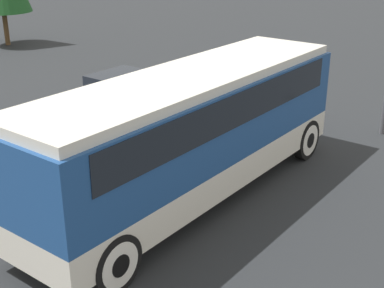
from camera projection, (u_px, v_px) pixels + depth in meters
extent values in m
plane|color=#26282B|center=(192.00, 197.00, 13.76)|extent=(120.00, 120.00, 0.00)
cube|color=silver|center=(192.00, 165.00, 13.43)|extent=(10.07, 2.54, 0.76)
cube|color=navy|center=(192.00, 118.00, 12.95)|extent=(10.07, 2.54, 1.78)
cube|color=black|center=(192.00, 100.00, 12.79)|extent=(8.86, 2.58, 0.80)
cube|color=silver|center=(192.00, 77.00, 12.58)|extent=(9.87, 2.34, 0.22)
cube|color=navy|center=(287.00, 84.00, 16.64)|extent=(0.36, 2.44, 2.04)
cylinder|color=black|center=(306.00, 139.00, 15.89)|extent=(1.20, 0.28, 1.20)
cylinder|color=silver|center=(306.00, 139.00, 15.89)|extent=(0.93, 0.30, 0.93)
cylinder|color=black|center=(306.00, 139.00, 15.89)|extent=(0.46, 0.32, 0.46)
cylinder|color=black|center=(240.00, 123.00, 17.19)|extent=(1.20, 0.28, 1.20)
cylinder|color=silver|center=(240.00, 123.00, 17.19)|extent=(0.93, 0.30, 0.93)
cylinder|color=black|center=(240.00, 123.00, 17.19)|extent=(0.46, 0.32, 0.46)
cylinder|color=black|center=(115.00, 263.00, 10.01)|extent=(1.20, 0.28, 1.20)
cylinder|color=silver|center=(115.00, 263.00, 10.01)|extent=(0.93, 0.30, 0.93)
cylinder|color=black|center=(115.00, 263.00, 10.01)|extent=(0.46, 0.32, 0.46)
cylinder|color=black|center=(37.00, 224.00, 11.32)|extent=(1.20, 0.28, 1.20)
cylinder|color=silver|center=(37.00, 224.00, 11.32)|extent=(0.93, 0.30, 0.93)
cylinder|color=black|center=(37.00, 224.00, 11.32)|extent=(0.46, 0.32, 0.46)
cube|color=#BCBCC1|center=(124.00, 95.00, 20.17)|extent=(4.16, 1.85, 0.66)
cube|color=black|center=(120.00, 81.00, 19.82)|extent=(2.16, 1.66, 0.56)
cylinder|color=black|center=(169.00, 96.00, 20.99)|extent=(0.65, 0.22, 0.65)
cylinder|color=black|center=(169.00, 96.00, 20.99)|extent=(0.25, 0.26, 0.25)
cylinder|color=black|center=(137.00, 89.00, 21.93)|extent=(0.65, 0.22, 0.65)
cylinder|color=black|center=(137.00, 89.00, 21.93)|extent=(0.25, 0.26, 0.25)
cylinder|color=black|center=(109.00, 117.00, 18.59)|extent=(0.65, 0.22, 0.65)
cylinder|color=black|center=(109.00, 117.00, 18.59)|extent=(0.25, 0.26, 0.25)
cylinder|color=black|center=(77.00, 108.00, 19.53)|extent=(0.65, 0.22, 0.65)
cylinder|color=black|center=(77.00, 108.00, 19.53)|extent=(0.25, 0.26, 0.25)
cube|color=maroon|center=(27.00, 148.00, 15.33)|extent=(4.32, 1.76, 0.66)
cube|color=black|center=(19.00, 131.00, 14.99)|extent=(2.25, 1.58, 0.49)
cylinder|color=black|center=(91.00, 145.00, 16.24)|extent=(0.65, 0.22, 0.65)
cylinder|color=black|center=(91.00, 145.00, 16.24)|extent=(0.25, 0.26, 0.25)
cylinder|color=black|center=(57.00, 133.00, 17.12)|extent=(0.65, 0.22, 0.65)
cylinder|color=black|center=(57.00, 133.00, 17.12)|extent=(0.25, 0.26, 0.25)
cylinder|color=brown|center=(6.00, 28.00, 31.40)|extent=(0.28, 0.28, 1.94)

